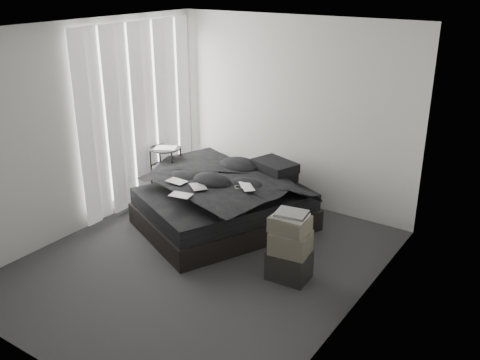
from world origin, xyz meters
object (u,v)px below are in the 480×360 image
Objects in this scene: laptop at (243,182)px; side_stand at (167,174)px; box_lower at (289,265)px; bed at (224,216)px.

laptop is 1.64m from side_stand.
laptop reaches higher than box_lower.
laptop is 0.42× the size of side_stand.
side_stand reaches higher than bed.
bed is at bearing -154.50° from laptop.
side_stand is 1.81× the size of box_lower.
box_lower is (0.95, -0.53, -0.58)m from laptop.
box_lower is at bearing -1.46° from bed.
laptop is at bearing 7.50° from bed.
box_lower reaches higher than bed.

